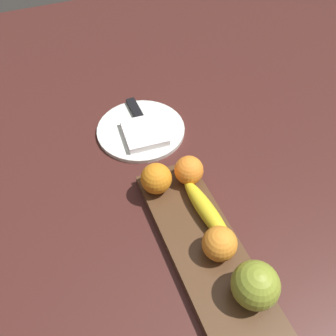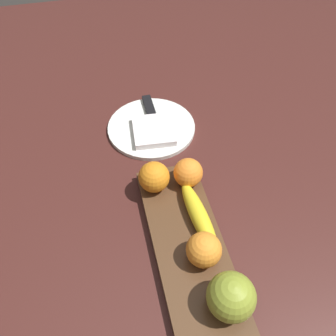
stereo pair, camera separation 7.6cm
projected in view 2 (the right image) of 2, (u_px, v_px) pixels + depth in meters
name	position (u px, v px, depth m)	size (l,w,h in m)	color
ground_plane	(204.00, 245.00, 0.70)	(2.40, 2.40, 0.00)	#45201C
fruit_tray	(190.00, 252.00, 0.67)	(0.43, 0.14, 0.02)	#513420
apple	(233.00, 296.00, 0.56)	(0.08, 0.08, 0.08)	olive
banana	(201.00, 215.00, 0.69)	(0.18, 0.04, 0.04)	yellow
orange_near_apple	(154.00, 177.00, 0.74)	(0.07, 0.07, 0.07)	orange
orange_near_banana	(204.00, 250.00, 0.63)	(0.07, 0.07, 0.07)	orange
orange_center	(188.00, 173.00, 0.75)	(0.06, 0.06, 0.06)	orange
dinner_plate	(151.00, 127.00, 0.91)	(0.23, 0.23, 0.01)	white
folded_napkin	(154.00, 131.00, 0.88)	(0.11, 0.10, 0.02)	white
knife	(150.00, 111.00, 0.94)	(0.18, 0.02, 0.01)	silver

